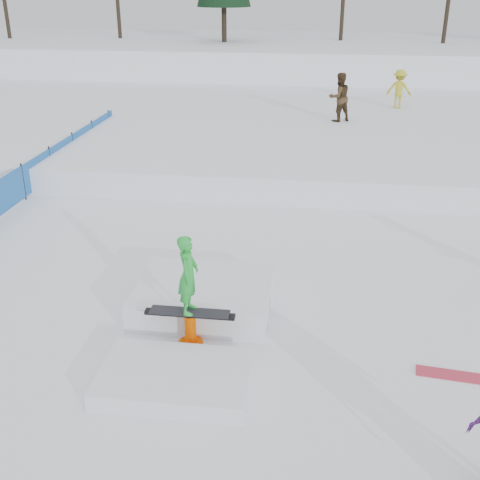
# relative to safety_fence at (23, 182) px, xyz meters

# --- Properties ---
(ground) EXTENTS (120.00, 120.00, 0.00)m
(ground) POSITION_rel_safety_fence_xyz_m (6.50, -6.60, -0.55)
(ground) COLOR white
(snow_berm) EXTENTS (60.00, 14.00, 2.40)m
(snow_berm) POSITION_rel_safety_fence_xyz_m (6.50, 23.40, 0.65)
(snow_berm) COLOR white
(snow_berm) RESTS_ON ground
(snow_midrise) EXTENTS (50.00, 18.00, 0.80)m
(snow_midrise) POSITION_rel_safety_fence_xyz_m (6.50, 9.40, -0.15)
(snow_midrise) COLOR white
(snow_midrise) RESTS_ON ground
(safety_fence) EXTENTS (0.05, 16.00, 1.10)m
(safety_fence) POSITION_rel_safety_fence_xyz_m (0.00, 0.00, 0.00)
(safety_fence) COLOR #205CA6
(safety_fence) RESTS_ON ground
(walker_olive) EXTENTS (1.14, 1.07, 1.87)m
(walker_olive) POSITION_rel_safety_fence_xyz_m (9.19, 8.18, 1.18)
(walker_olive) COLOR #392916
(walker_olive) RESTS_ON snow_midrise
(walker_ygreen) EXTENTS (1.16, 0.82, 1.62)m
(walker_ygreen) POSITION_rel_safety_fence_xyz_m (11.79, 11.13, 1.06)
(walker_ygreen) COLOR gold
(walker_ygreen) RESTS_ON snow_midrise
(loose_board_red) EXTENTS (1.42, 0.44, 0.03)m
(loose_board_red) POSITION_rel_safety_fence_xyz_m (11.00, -7.20, -0.54)
(loose_board_red) COLOR #AF2A3D
(loose_board_red) RESTS_ON ground
(jib_rail_feature) EXTENTS (2.60, 4.40, 2.11)m
(jib_rail_feature) POSITION_rel_safety_fence_xyz_m (6.41, -6.27, -0.25)
(jib_rail_feature) COLOR white
(jib_rail_feature) RESTS_ON ground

